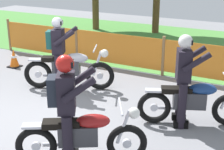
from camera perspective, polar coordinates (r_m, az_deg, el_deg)
ground at (r=6.68m, az=-12.92°, el=-6.99°), size 24.00×24.00×0.02m
grass_verge at (r=12.17m, az=7.93°, el=5.44°), size 24.00×6.47×0.01m
barrier_fence at (r=9.16m, az=0.89°, el=4.46°), size 8.12×0.08×1.05m
motorcycle_lead at (r=7.74m, az=-7.37°, el=1.07°), size 1.99×1.04×1.01m
motorcycle_trailing at (r=4.95m, az=-5.11°, el=-10.44°), size 1.72×1.11×0.92m
motorcycle_third at (r=6.21m, az=13.70°, el=-4.43°), size 1.85×0.96×0.94m
rider_lead at (r=7.66m, az=-9.22°, el=4.38°), size 0.78×0.69×1.69m
rider_trailing at (r=4.73m, az=-7.87°, el=-5.18°), size 0.79×0.71×1.69m
rider_third at (r=6.01m, az=12.26°, el=-0.37°), size 0.70×0.69×1.69m
traffic_cone at (r=9.73m, az=-16.54°, el=2.81°), size 0.32×0.32×0.53m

